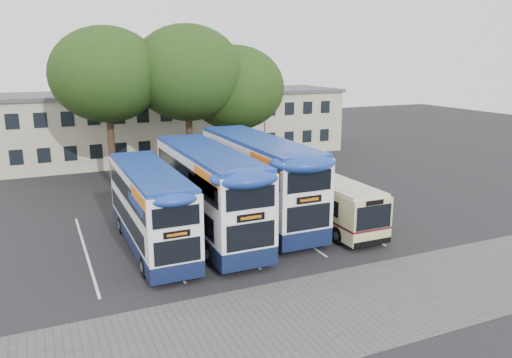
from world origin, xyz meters
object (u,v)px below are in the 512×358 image
object	(u,v)px
tree_mid	(187,73)
bus_dd_right	(258,176)
tree_left	(107,75)
bus_dd_left	(150,205)
lamp_post	(265,107)
bus_dd_mid	(208,189)
tree_right	(235,88)
bus_single	(323,197)

from	to	relation	value
tree_mid	bus_dd_right	world-z (taller)	tree_mid
tree_left	bus_dd_left	bearing A→B (deg)	-90.80
lamp_post	bus_dd_mid	size ratio (longest dim) A/B	0.81
tree_right	bus_dd_left	distance (m)	17.47
lamp_post	bus_dd_right	size ratio (longest dim) A/B	0.78
bus_dd_left	bus_dd_right	xyz separation A→B (m)	(6.62, 1.79, 0.42)
tree_right	bus_single	bearing A→B (deg)	-90.34
tree_mid	bus_dd_mid	world-z (taller)	tree_mid
tree_mid	tree_right	xyz separation A→B (m)	(4.01, 0.61, -1.23)
lamp_post	tree_right	distance (m)	4.70
bus_dd_mid	bus_dd_right	bearing A→B (deg)	20.06
tree_right	bus_dd_mid	bearing A→B (deg)	-117.32
bus_dd_right	tree_mid	bearing A→B (deg)	93.63
bus_single	bus_dd_right	bearing A→B (deg)	148.69
tree_left	tree_right	bearing A→B (deg)	-0.53
tree_left	bus_dd_left	distance (m)	14.87
tree_right	bus_single	world-z (taller)	tree_right
bus_dd_left	bus_dd_right	distance (m)	6.88
lamp_post	tree_mid	xyz separation A→B (m)	(-7.70, -2.87, 3.07)
bus_dd_left	lamp_post	bearing A→B (deg)	49.33
tree_left	bus_single	bearing A→B (deg)	-55.11
lamp_post	tree_left	bearing A→B (deg)	-170.82
lamp_post	bus_dd_mid	bearing A→B (deg)	-124.27
tree_left	bus_single	xyz separation A→B (m)	(9.65, -13.84, -6.54)
tree_left	lamp_post	bearing A→B (deg)	9.18
tree_left	bus_dd_right	xyz separation A→B (m)	(6.43, -11.88, -5.42)
tree_mid	bus_dd_left	distance (m)	15.44
tree_mid	tree_right	distance (m)	4.24
bus_dd_left	tree_right	bearing A→B (deg)	53.85
lamp_post	tree_mid	bearing A→B (deg)	-159.58
tree_mid	bus_dd_mid	size ratio (longest dim) A/B	1.05
tree_mid	bus_dd_left	bearing A→B (deg)	-114.49
tree_right	bus_single	size ratio (longest dim) A/B	1.12
bus_dd_mid	tree_mid	bearing A→B (deg)	77.63
bus_dd_left	bus_single	size ratio (longest dim) A/B	1.07
bus_dd_mid	bus_single	xyz separation A→B (m)	(6.66, -0.70, -1.02)
tree_left	tree_mid	bearing A→B (deg)	-6.96
tree_mid	bus_dd_left	world-z (taller)	tree_mid
lamp_post	tree_left	size ratio (longest dim) A/B	0.79
bus_dd_mid	bus_dd_right	size ratio (longest dim) A/B	0.96
tree_left	bus_dd_mid	xyz separation A→B (m)	(2.99, -13.14, -5.51)
tree_mid	bus_dd_left	size ratio (longest dim) A/B	1.20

